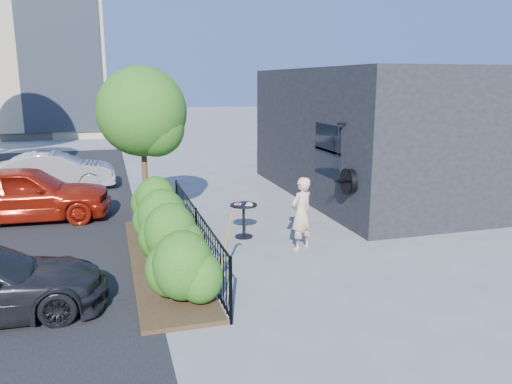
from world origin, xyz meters
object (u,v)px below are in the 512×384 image
object	(u,v)px
woman	(301,214)
car_silver	(55,171)
car_red	(24,194)
patio_tree	(145,117)
shovel	(224,252)
cafe_table	(244,215)

from	to	relation	value
woman	car_silver	xyz separation A→B (m)	(-5.73, 8.11, -0.16)
car_red	car_silver	xyz separation A→B (m)	(0.41, 3.94, -0.10)
patio_tree	shovel	xyz separation A→B (m)	(0.98, -4.20, -2.16)
woman	car_silver	size ratio (longest dim) A/B	0.41
woman	shovel	size ratio (longest dim) A/B	1.17
woman	car_red	distance (m)	7.43
cafe_table	woman	distance (m)	1.56
car_red	car_silver	distance (m)	3.96
cafe_table	woman	xyz separation A→B (m)	(0.98, -1.18, 0.25)
woman	shovel	distance (m)	2.50
shovel	car_silver	xyz separation A→B (m)	(-3.68, 9.51, 0.04)
woman	car_silver	bearing A→B (deg)	-80.90
shovel	patio_tree	bearing A→B (deg)	103.14
woman	car_red	bearing A→B (deg)	-60.33
patio_tree	car_red	xyz separation A→B (m)	(-3.11, 1.37, -2.02)
car_red	woman	bearing A→B (deg)	-121.03
cafe_table	woman	size ratio (longest dim) A/B	0.53
woman	car_silver	distance (m)	9.94
car_red	shovel	bearing A→B (deg)	-140.59
cafe_table	shovel	world-z (taller)	shovel
patio_tree	cafe_table	xyz separation A→B (m)	(2.05, -1.62, -2.21)
woman	patio_tree	bearing A→B (deg)	-68.83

